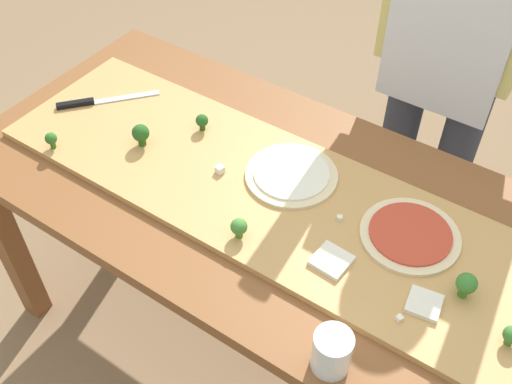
% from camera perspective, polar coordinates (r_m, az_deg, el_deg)
% --- Properties ---
extents(ground_plane, '(8.00, 8.00, 0.00)m').
position_cam_1_polar(ground_plane, '(2.17, 3.05, -15.46)').
color(ground_plane, '#896B4C').
extents(prep_table, '(1.87, 0.81, 0.78)m').
position_cam_1_polar(prep_table, '(1.60, 3.99, -3.67)').
color(prep_table, brown).
rests_on(prep_table, ground).
extents(cutting_board, '(1.59, 0.46, 0.02)m').
position_cam_1_polar(cutting_board, '(1.53, 2.16, -0.64)').
color(cutting_board, tan).
rests_on(cutting_board, prep_table).
extents(chefs_knife, '(0.22, 0.24, 0.02)m').
position_cam_1_polar(chefs_knife, '(1.88, -15.21, 8.33)').
color(chefs_knife, '#B7BABF').
rests_on(chefs_knife, cutting_board).
extents(pizza_whole_white_garlic, '(0.25, 0.25, 0.02)m').
position_cam_1_polar(pizza_whole_white_garlic, '(1.58, 3.39, 1.69)').
color(pizza_whole_white_garlic, beige).
rests_on(pizza_whole_white_garlic, cutting_board).
extents(pizza_whole_tomato_red, '(0.24, 0.24, 0.02)m').
position_cam_1_polar(pizza_whole_tomato_red, '(1.48, 14.48, -3.97)').
color(pizza_whole_tomato_red, beige).
rests_on(pizza_whole_tomato_red, cutting_board).
extents(pizza_slice_far_right, '(0.09, 0.09, 0.01)m').
position_cam_1_polar(pizza_slice_far_right, '(1.40, 7.21, -6.49)').
color(pizza_slice_far_right, silver).
rests_on(pizza_slice_far_right, cutting_board).
extents(pizza_slice_far_left, '(0.08, 0.08, 0.01)m').
position_cam_1_polar(pizza_slice_far_left, '(1.37, 15.74, -10.21)').
color(pizza_slice_far_left, silver).
rests_on(pizza_slice_far_left, cutting_board).
extents(broccoli_floret_center_left, '(0.05, 0.05, 0.07)m').
position_cam_1_polar(broccoli_floret_center_left, '(1.38, 19.42, -8.29)').
color(broccoli_floret_center_left, '#3F7220').
rests_on(broccoli_floret_center_left, cutting_board).
extents(broccoli_floret_center_right, '(0.05, 0.05, 0.07)m').
position_cam_1_polar(broccoli_floret_center_right, '(1.68, -10.94, 5.49)').
color(broccoli_floret_center_right, '#2C5915').
rests_on(broccoli_floret_center_right, cutting_board).
extents(broccoli_floret_front_left, '(0.04, 0.04, 0.05)m').
position_cam_1_polar(broccoli_floret_front_left, '(1.41, -1.64, -3.36)').
color(broccoli_floret_front_left, '#487A23').
rests_on(broccoli_floret_front_left, cutting_board).
extents(broccoli_floret_back_right, '(0.04, 0.04, 0.05)m').
position_cam_1_polar(broccoli_floret_back_right, '(1.71, -5.17, 6.75)').
color(broccoli_floret_back_right, '#2C5915').
rests_on(broccoli_floret_back_right, cutting_board).
extents(broccoli_floret_back_mid, '(0.04, 0.04, 0.05)m').
position_cam_1_polar(broccoli_floret_back_mid, '(1.35, 23.21, -12.44)').
color(broccoli_floret_back_mid, '#3F7220').
rests_on(broccoli_floret_back_mid, cutting_board).
extents(broccoli_floret_front_right, '(0.03, 0.03, 0.05)m').
position_cam_1_polar(broccoli_floret_front_right, '(1.74, -18.95, 4.79)').
color(broccoli_floret_front_right, '#366618').
rests_on(broccoli_floret_front_right, cutting_board).
extents(cheese_crumble_a, '(0.02, 0.02, 0.01)m').
position_cam_1_polar(cheese_crumble_a, '(1.33, 13.51, -11.63)').
color(cheese_crumble_a, white).
rests_on(cheese_crumble_a, cutting_board).
extents(cheese_crumble_b, '(0.02, 0.02, 0.02)m').
position_cam_1_polar(cheese_crumble_b, '(1.59, -3.46, 2.17)').
color(cheese_crumble_b, white).
rests_on(cheese_crumble_b, cutting_board).
extents(cheese_crumble_c, '(0.02, 0.02, 0.01)m').
position_cam_1_polar(cheese_crumble_c, '(1.48, 8.00, -2.44)').
color(cheese_crumble_c, silver).
rests_on(cheese_crumble_c, cutting_board).
extents(flour_cup, '(0.08, 0.08, 0.10)m').
position_cam_1_polar(flour_cup, '(1.24, 7.22, -15.01)').
color(flour_cup, white).
rests_on(flour_cup, prep_table).
extents(cook_center, '(0.54, 0.39, 1.67)m').
position_cam_1_polar(cook_center, '(1.84, 18.55, 14.20)').
color(cook_center, '#333847').
rests_on(cook_center, ground).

